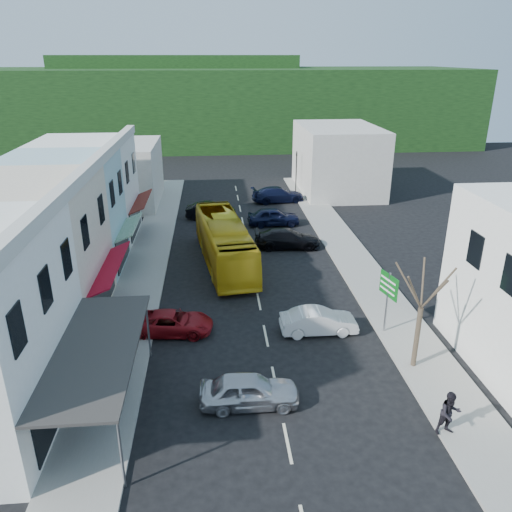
{
  "coord_description": "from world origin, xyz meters",
  "views": [
    {
      "loc": [
        -2.55,
        -23.06,
        13.97
      ],
      "look_at": [
        0.0,
        6.0,
        2.2
      ],
      "focal_mm": 35.0,
      "sensor_mm": 36.0,
      "label": 1
    }
  ],
  "objects": [
    {
      "name": "car_navy_mid",
      "position": [
        2.66,
        18.59,
        0.7
      ],
      "size": [
        4.46,
        1.95,
        1.4
      ],
      "primitive_type": "imported",
      "rotation": [
        0.0,
        0.0,
        1.6
      ],
      "color": "black",
      "rests_on": "ground"
    },
    {
      "name": "distant_block_left",
      "position": [
        -12.0,
        27.0,
        3.0
      ],
      "size": [
        8.0,
        10.0,
        6.0
      ],
      "primitive_type": "cube",
      "color": "#B7B2A8",
      "rests_on": "ground"
    },
    {
      "name": "ground",
      "position": [
        0.0,
        0.0,
        0.0
      ],
      "size": [
        120.0,
        120.0,
        0.0
      ],
      "primitive_type": "plane",
      "color": "black",
      "rests_on": "ground"
    },
    {
      "name": "car_navy_far",
      "position": [
        4.02,
        26.05,
        0.7
      ],
      "size": [
        4.71,
        2.44,
        1.4
      ],
      "primitive_type": "imported",
      "rotation": [
        0.0,
        0.0,
        1.71
      ],
      "color": "black",
      "rests_on": "ground"
    },
    {
      "name": "car_black_near",
      "position": [
        3.06,
        13.0,
        0.7
      ],
      "size": [
        4.61,
        2.12,
        1.4
      ],
      "primitive_type": "imported",
      "rotation": [
        0.0,
        0.0,
        1.51
      ],
      "color": "black",
      "rests_on": "ground"
    },
    {
      "name": "car_black_far",
      "position": [
        -2.84,
        21.02,
        0.7
      ],
      "size": [
        4.51,
        2.1,
        1.4
      ],
      "primitive_type": "imported",
      "rotation": [
        0.0,
        0.0,
        1.5
      ],
      "color": "black",
      "rests_on": "ground"
    },
    {
      "name": "sidewalk_left",
      "position": [
        -7.5,
        10.0,
        0.07
      ],
      "size": [
        3.0,
        52.0,
        0.15
      ],
      "primitive_type": "cube",
      "color": "gray",
      "rests_on": "ground"
    },
    {
      "name": "car_white",
      "position": [
        2.86,
        0.09,
        0.7
      ],
      "size": [
        4.41,
        1.83,
        1.4
      ],
      "primitive_type": "imported",
      "rotation": [
        0.0,
        0.0,
        1.58
      ],
      "color": "silver",
      "rests_on": "ground"
    },
    {
      "name": "direction_sign",
      "position": [
        6.4,
        -0.27,
        1.77
      ],
      "size": [
        0.93,
        1.68,
        3.55
      ],
      "primitive_type": null,
      "rotation": [
        0.0,
        0.0,
        0.24
      ],
      "color": "#0A5A16",
      "rests_on": "ground"
    },
    {
      "name": "bus",
      "position": [
        -1.89,
        10.22,
        1.55
      ],
      "size": [
        4.03,
        11.83,
        3.1
      ],
      "primitive_type": "imported",
      "rotation": [
        0.0,
        0.0,
        0.13
      ],
      "color": "gold",
      "rests_on": "ground"
    },
    {
      "name": "car_red",
      "position": [
        -5.0,
        0.77,
        0.7
      ],
      "size": [
        4.76,
        2.32,
        1.4
      ],
      "primitive_type": "imported",
      "rotation": [
        0.0,
        0.0,
        1.48
      ],
      "color": "maroon",
      "rests_on": "ground"
    },
    {
      "name": "traffic_signal",
      "position": [
        6.37,
        29.25,
        2.28
      ],
      "size": [
        0.56,
        0.97,
        4.56
      ],
      "primitive_type": null,
      "rotation": [
        0.0,
        0.0,
        3.08
      ],
      "color": "black",
      "rests_on": "ground"
    },
    {
      "name": "car_silver",
      "position": [
        -1.3,
        -5.58,
        0.7
      ],
      "size": [
        4.43,
        1.87,
        1.4
      ],
      "primitive_type": "imported",
      "rotation": [
        0.0,
        0.0,
        1.55
      ],
      "color": "silver",
      "rests_on": "ground"
    },
    {
      "name": "pedestrian_left",
      "position": [
        -6.6,
        0.24,
        1.0
      ],
      "size": [
        0.58,
        0.7,
        1.7
      ],
      "primitive_type": "imported",
      "rotation": [
        0.0,
        0.0,
        1.22
      ],
      "color": "black",
      "rests_on": "sidewalk_left"
    },
    {
      "name": "shopfront_row",
      "position": [
        -12.49,
        5.0,
        4.0
      ],
      "size": [
        8.25,
        30.0,
        8.0
      ],
      "color": "white",
      "rests_on": "ground"
    },
    {
      "name": "street_tree",
      "position": [
        6.75,
        -3.54,
        3.23
      ],
      "size": [
        3.13,
        3.13,
        6.46
      ],
      "primitive_type": null,
      "rotation": [
        0.0,
        0.0,
        -0.29
      ],
      "color": "#3C3025",
      "rests_on": "ground"
    },
    {
      "name": "distant_block_right",
      "position": [
        11.0,
        30.0,
        3.5
      ],
      "size": [
        8.0,
        12.0,
        7.0
      ],
      "primitive_type": "cube",
      "color": "#B7B2A8",
      "rests_on": "ground"
    },
    {
      "name": "hillside",
      "position": [
        -1.45,
        65.09,
        6.73
      ],
      "size": [
        80.0,
        26.0,
        14.0
      ],
      "color": "black",
      "rests_on": "ground"
    },
    {
      "name": "sidewalk_right",
      "position": [
        7.5,
        10.0,
        0.07
      ],
      "size": [
        3.0,
        52.0,
        0.15
      ],
      "primitive_type": "cube",
      "color": "gray",
      "rests_on": "ground"
    },
    {
      "name": "pedestrian_right",
      "position": [
        6.3,
        -8.17,
        1.0
      ],
      "size": [
        0.74,
        0.51,
        1.7
      ],
      "primitive_type": "imported",
      "rotation": [
        0.0,
        0.0,
        0.1
      ],
      "color": "black",
      "rests_on": "sidewalk_right"
    }
  ]
}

